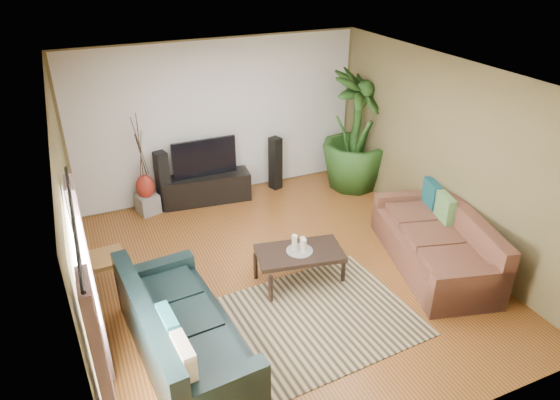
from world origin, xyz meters
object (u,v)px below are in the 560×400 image
sofa_left (184,325)px  potted_plant (356,132)px  side_table (107,273)px  television (204,158)px  sofa_right (434,238)px  speaker_left (163,181)px  coffee_table (299,266)px  tv_stand (207,188)px  speaker_right (275,163)px  pedestal (148,204)px  vase (145,187)px

sofa_left → potted_plant: (3.86, 2.92, 0.63)m
side_table → television: bearing=44.9°
sofa_right → speaker_left: 4.36m
potted_plant → coffee_table: bearing=-134.4°
tv_stand → speaker_right: 1.32m
sofa_right → speaker_right: size_ratio=2.29×
sofa_left → sofa_right: bearing=-90.2°
speaker_left → tv_stand: bearing=-13.1°
coffee_table → tv_stand: 2.74m
coffee_table → sofa_left: bearing=-146.6°
coffee_table → speaker_right: speaker_right is taller
speaker_left → speaker_right: 2.02m
sofa_left → television: 3.65m
sofa_left → coffee_table: (1.72, 0.73, -0.20)m
speaker_left → coffee_table: bearing=-78.9°
tv_stand → television: 0.57m
speaker_right → pedestal: 2.34m
television → potted_plant: 2.69m
speaker_right → vase: bearing=161.8°
speaker_left → side_table: 2.21m
coffee_table → pedestal: (-1.51, 2.69, -0.07)m
sofa_left → coffee_table: sofa_left is taller
sofa_left → speaker_left: (0.51, 3.42, 0.09)m
coffee_table → vase: vase is taller
television → sofa_left: bearing=-109.9°
sofa_right → speaker_right: (-1.05, 3.10, 0.06)m
coffee_table → television: size_ratio=1.03×
tv_stand → pedestal: (-1.02, 0.00, -0.08)m
vase → television: bearing=0.0°
speaker_left → side_table: speaker_left is taller
television → sofa_right: bearing=-52.9°
television → speaker_right: size_ratio=1.12×
sofa_left → speaker_left: size_ratio=2.13×
vase → speaker_right: bearing=0.0°
speaker_right → side_table: bearing=-167.7°
television → pedestal: 1.21m
side_table → potted_plant: bearing=16.9°
coffee_table → potted_plant: (2.14, 2.19, 0.82)m
coffee_table → tv_stand: tv_stand is taller
coffee_table → pedestal: 3.09m
pedestal → sofa_left: bearing=-93.6°
speaker_left → vase: size_ratio=2.47×
sofa_right → speaker_right: speaker_right is taller
sofa_left → side_table: bearing=17.0°
tv_stand → pedestal: bearing=-173.5°
sofa_right → speaker_right: 3.27m
television → potted_plant: size_ratio=0.52×
vase → side_table: vase is taller
sofa_left → coffee_table: 1.88m
speaker_left → potted_plant: (3.35, -0.50, 0.54)m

